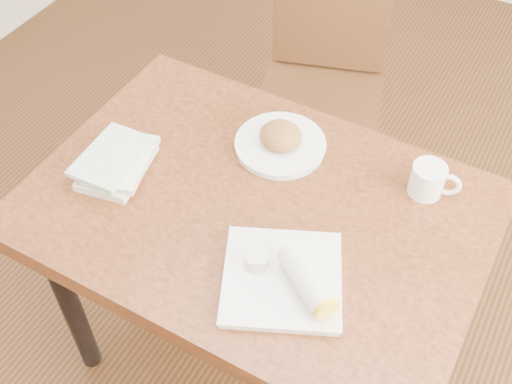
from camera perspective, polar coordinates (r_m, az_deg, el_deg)
The scene contains 7 objects.
ground at distance 2.20m, azimuth 0.00°, elevation -13.98°, with size 4.00×5.00×0.01m, color #472814.
table at distance 1.64m, azimuth 0.00°, elevation -3.24°, with size 1.11×0.78×0.75m.
chair_far at distance 2.29m, azimuth 6.08°, elevation 10.59°, with size 0.53×0.53×0.95m.
plate_scone at distance 1.69m, azimuth 2.19°, elevation 4.50°, with size 0.24×0.24×0.08m.
coffee_mug at distance 1.62m, azimuth 15.14°, elevation 1.07°, with size 0.13×0.09×0.09m.
plate_burrito at distance 1.41m, azimuth 3.01°, elevation -7.67°, with size 0.35×0.35×0.09m.
book_stack at distance 1.67m, azimuth -12.24°, elevation 2.61°, with size 0.19×0.24×0.05m.
Camera 1 is at (0.50, -0.89, 1.95)m, focal length 45.00 mm.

